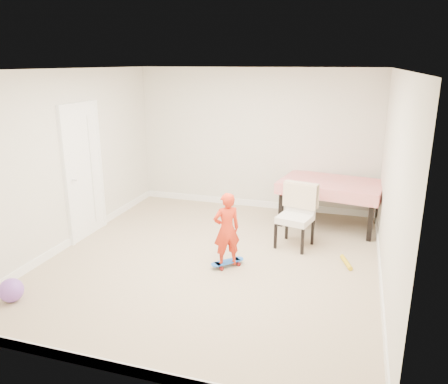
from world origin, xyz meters
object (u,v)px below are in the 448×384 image
(balloon, at_px, (11,290))
(dining_chair, at_px, (295,216))
(dining_table, at_px, (330,203))
(skateboard, at_px, (227,264))
(child, at_px, (227,232))

(balloon, bearing_deg, dining_chair, 41.30)
(dining_table, relative_size, skateboard, 3.36)
(skateboard, xyz_separation_m, balloon, (-2.14, -1.61, 0.10))
(dining_table, relative_size, child, 1.61)
(child, bearing_deg, dining_table, -157.27)
(dining_table, height_order, skateboard, dining_table)
(dining_chair, distance_m, skateboard, 1.30)
(balloon, bearing_deg, skateboard, 36.97)
(child, xyz_separation_m, balloon, (-2.14, -1.59, -0.37))
(child, height_order, balloon, child)
(dining_chair, bearing_deg, skateboard, -115.48)
(dining_chair, relative_size, balloon, 3.42)
(child, bearing_deg, dining_chair, -165.44)
(skateboard, height_order, child, child)
(dining_table, distance_m, balloon, 4.96)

